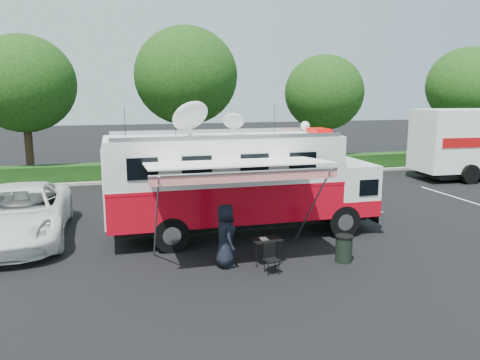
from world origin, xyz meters
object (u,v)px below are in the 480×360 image
at_px(command_truck, 241,181).
at_px(folding_table, 266,241).
at_px(white_suv, 21,240).
at_px(trash_bin, 344,249).

bearing_deg(command_truck, folding_table, -90.60).
bearing_deg(command_truck, white_suv, 169.02).
xyz_separation_m(white_suv, trash_bin, (9.76, -4.80, 0.41)).
distance_m(folding_table, trash_bin, 2.37).
height_order(command_truck, trash_bin, command_truck).
bearing_deg(command_truck, trash_bin, -55.78).
bearing_deg(folding_table, command_truck, 89.40).
distance_m(command_truck, trash_bin, 4.33).
bearing_deg(white_suv, trash_bin, -27.14).
xyz_separation_m(command_truck, white_suv, (-7.49, 1.45, -1.95)).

